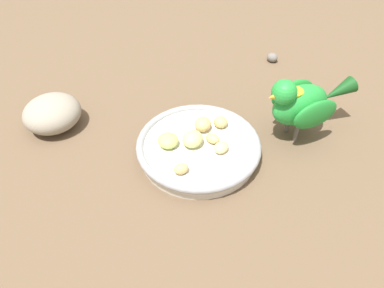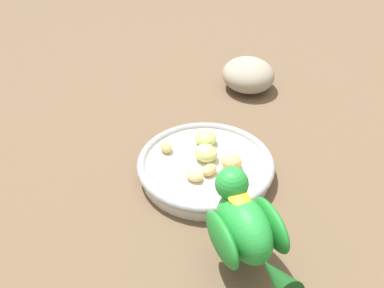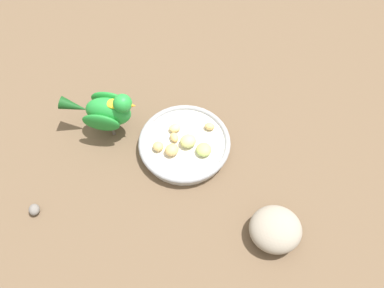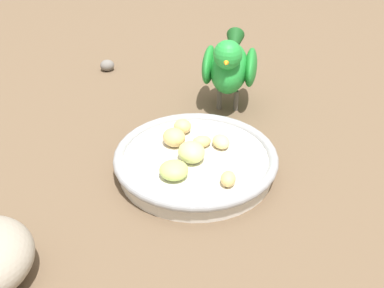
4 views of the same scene
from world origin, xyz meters
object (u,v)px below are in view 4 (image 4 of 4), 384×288
Objects in this scene: feeding_bowl at (196,161)px; apple_piece_6 at (223,142)px; apple_piece_2 at (174,137)px; apple_piece_4 at (192,152)px; apple_piece_5 at (182,126)px; parrot at (230,64)px; pebble_0 at (107,65)px; apple_piece_1 at (174,170)px; apple_piece_3 at (227,180)px; apple_piece_0 at (202,142)px.

apple_piece_6 is (0.04, -0.02, 0.02)m from feeding_bowl.
apple_piece_4 reaches higher than apple_piece_2.
parrot is (0.14, 0.02, 0.04)m from apple_piece_5.
pebble_0 is at bearing 62.11° from apple_piece_2.
apple_piece_1 is 1.44× the size of apple_piece_5.
feeding_bowl is at bearing -115.56° from pebble_0.
apple_piece_5 is (0.09, 0.06, -0.00)m from apple_piece_1.
apple_piece_2 is 0.19× the size of parrot.
apple_piece_2 reaches higher than apple_piece_3.
apple_piece_2 reaches higher than feeding_bowl.
apple_piece_4 is (0.02, 0.07, 0.00)m from apple_piece_3.
apple_piece_3 is 0.07m from apple_piece_4.
apple_piece_1 is at bearing -169.86° from apple_piece_0.
parrot reaches higher than apple_piece_3.
apple_piece_6 is (0.09, -0.01, -0.00)m from apple_piece_1.
pebble_0 is (0.13, 0.32, -0.02)m from apple_piece_0.
feeding_bowl is at bearing 68.02° from apple_piece_3.
feeding_bowl is 8.26× the size of apple_piece_0.
apple_piece_4 reaches higher than apple_piece_3.
feeding_bowl is 0.03m from apple_piece_0.
apple_piece_5 is 0.14× the size of parrot.
feeding_bowl reaches higher than pebble_0.
apple_piece_0 is 0.93× the size of apple_piece_6.
apple_piece_2 is at bearing 73.50° from apple_piece_3.
apple_piece_5 is (0.01, 0.04, 0.00)m from apple_piece_0.
parrot reaches higher than apple_piece_2.
apple_piece_1 is (-0.05, -0.01, 0.02)m from feeding_bowl.
apple_piece_0 is 1.01× the size of pebble_0.
apple_piece_5 is 0.15m from parrot.
apple_piece_3 and apple_piece_6 have the same top height.
apple_piece_1 is 0.07m from apple_piece_3.
apple_piece_4 is (-0.03, -0.01, 0.01)m from apple_piece_0.
apple_piece_6 is 1.09× the size of pebble_0.
parrot reaches higher than pebble_0.
apple_piece_3 is at bearing -67.73° from apple_piece_1.
apple_piece_2 is (0.00, 0.04, 0.02)m from feeding_bowl.
apple_piece_4 is 0.37m from pebble_0.
apple_piece_2 reaches higher than apple_piece_0.
apple_piece_0 reaches higher than pebble_0.
apple_piece_4 reaches higher than pebble_0.
apple_piece_0 is 0.09m from apple_piece_3.
apple_piece_0 is at bearing -7.43° from parrot.
apple_piece_6 is at bearing 37.27° from apple_piece_3.
apple_piece_0 is 0.04m from apple_piece_4.
apple_piece_2 is (0.06, 0.05, 0.00)m from apple_piece_1.
pebble_0 is at bearing 71.20° from apple_piece_6.
apple_piece_2 is at bearing -161.36° from apple_piece_5.
feeding_bowl is 0.37m from pebble_0.
apple_piece_4 reaches higher than feeding_bowl.
apple_piece_4 reaches higher than apple_piece_1.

